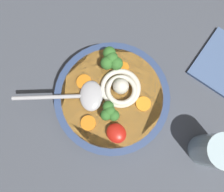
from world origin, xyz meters
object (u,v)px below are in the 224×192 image
object	(u,v)px
noodle_pile	(121,88)
soup_spoon	(84,96)
drinking_glass	(213,151)
soup_bowl	(112,99)

from	to	relation	value
noodle_pile	soup_spoon	xyz separation A→B (cm)	(-3.76, -6.12, -0.28)
soup_spoon	noodle_pile	bearing A→B (deg)	-170.03
drinking_glass	noodle_pile	bearing A→B (deg)	-167.59
soup_bowl	drinking_glass	bearing A→B (deg)	17.79
soup_bowl	drinking_glass	xyz separation A→B (cm)	(20.45, 6.56, 2.16)
soup_spoon	drinking_glass	size ratio (longest dim) A/B	1.55
soup_bowl	drinking_glass	size ratio (longest dim) A/B	2.31
soup_bowl	noodle_pile	size ratio (longest dim) A/B	2.62
drinking_glass	soup_spoon	bearing A→B (deg)	-156.23
soup_spoon	drinking_glass	xyz separation A→B (cm)	(24.00, 10.57, -1.19)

